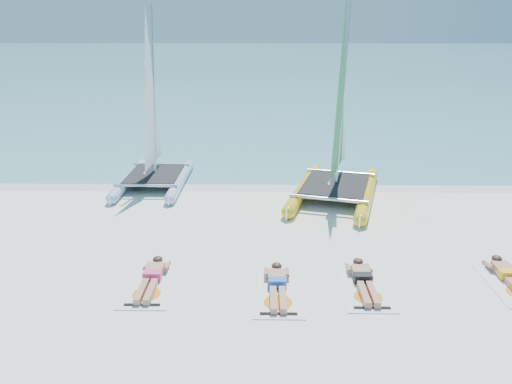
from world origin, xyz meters
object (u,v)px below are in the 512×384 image
towel_b (278,294)px  sunbather_b (277,284)px  sunbather_d (509,276)px  sunbather_a (152,277)px  towel_c (365,288)px  towel_a (150,286)px  catamaran_yellow (340,127)px  sunbather_c (363,279)px  catamaran_blue (152,132)px

towel_b → sunbather_b: size_ratio=1.07×
sunbather_d → sunbather_a: bearing=-178.8°
sunbather_b → towel_c: size_ratio=0.93×
towel_a → sunbather_a: bearing=90.0°
catamaran_yellow → sunbather_d: (2.82, -5.71, -1.98)m
catamaran_yellow → sunbather_c: catamaran_yellow is taller
sunbather_c → sunbather_b: bearing=-172.7°
towel_b → sunbather_d: 4.92m
catamaran_blue → catamaran_yellow: 6.03m
towel_c → sunbather_d: bearing=7.1°
towel_a → sunbather_c: sunbather_c is taller
towel_b → towel_a: bearing=174.1°
catamaran_blue → sunbather_d: (8.79, -6.50, -1.65)m
catamaran_blue → sunbather_b: size_ratio=3.43×
catamaran_blue → catamaran_yellow: bearing=-7.0°
catamaran_blue → towel_c: bearing=-49.8°
sunbather_d → sunbather_b: bearing=-175.0°
catamaran_blue → towel_b: size_ratio=3.20×
catamaran_yellow → sunbather_a: size_ratio=3.87×
catamaran_blue → towel_c: catamaran_blue is taller
towel_c → catamaran_yellow: bearing=87.5°
sunbather_c → towel_c: bearing=-90.0°
towel_a → towel_c: (4.40, -0.04, 0.00)m
sunbather_c → sunbather_a: bearing=179.4°
towel_a → sunbather_a: (0.00, 0.19, 0.11)m
sunbather_c → towel_b: bearing=-166.7°
catamaran_yellow → sunbather_d: 6.67m
catamaran_blue → catamaran_yellow: (5.97, -0.79, 0.34)m
catamaran_yellow → sunbather_b: 6.77m
catamaran_blue → sunbather_c: size_ratio=3.43×
sunbather_a → catamaran_blue: bearing=101.1°
sunbather_a → towel_c: bearing=-3.1°
sunbather_b → towel_c: (1.78, 0.04, -0.11)m
sunbather_a → towel_b: size_ratio=0.93×
towel_b → sunbather_d: sunbather_d is taller
catamaran_blue → sunbather_a: 6.97m
sunbather_b → catamaran_yellow: bearing=71.5°
towel_a → towel_b: size_ratio=1.00×
catamaran_blue → sunbather_b: 8.12m
catamaran_blue → sunbather_d: 11.06m
sunbather_a → towel_c: sunbather_a is taller
sunbather_a → towel_b: bearing=-10.1°
towel_b → catamaran_blue: bearing=118.8°
catamaran_blue → towel_a: size_ratio=3.20×
catamaran_blue → towel_c: (5.70, -6.89, -1.76)m
towel_c → sunbather_c: 0.22m
catamaran_yellow → towel_c: size_ratio=3.61×
towel_a → sunbather_a: size_ratio=1.07×
sunbather_b → towel_c: bearing=1.2°
towel_b → sunbather_c: size_ratio=1.07×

